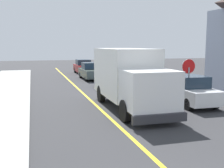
{
  "coord_description": "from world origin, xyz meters",
  "views": [
    {
      "loc": [
        -3.41,
        -3.6,
        3.38
      ],
      "look_at": [
        0.52,
        9.81,
        1.4
      ],
      "focal_mm": 43.97,
      "sensor_mm": 36.0,
      "label": 1
    }
  ],
  "objects": [
    {
      "name": "box_truck",
      "position": [
        1.55,
        10.12,
        1.77
      ],
      "size": [
        2.46,
        7.2,
        3.2
      ],
      "color": "silver",
      "rests_on": "ground"
    },
    {
      "name": "parked_car_far",
      "position": [
        2.56,
        29.03,
        0.79
      ],
      "size": [
        1.84,
        4.42,
        1.67
      ],
      "color": "maroon",
      "rests_on": "ground"
    },
    {
      "name": "parked_car_near",
      "position": [
        2.6,
        17.01,
        0.79
      ],
      "size": [
        1.84,
        4.42,
        1.67
      ],
      "color": "#2D4793",
      "rests_on": "ground"
    },
    {
      "name": "centre_line_yellow",
      "position": [
        0.0,
        10.0,
        0.0
      ],
      "size": [
        0.16,
        56.0,
        0.01
      ],
      "primitive_type": "cube",
      "color": "gold",
      "rests_on": "ground"
    },
    {
      "name": "stop_sign",
      "position": [
        4.7,
        9.37,
        1.86
      ],
      "size": [
        0.8,
        0.1,
        2.65
      ],
      "color": "gray",
      "rests_on": "ground"
    },
    {
      "name": "parked_car_mid",
      "position": [
        2.24,
        23.13,
        0.79
      ],
      "size": [
        1.86,
        4.42,
        1.67
      ],
      "color": "#4C564C",
      "rests_on": "ground"
    },
    {
      "name": "parked_van_across",
      "position": [
        5.2,
        10.05,
        0.79
      ],
      "size": [
        1.96,
        4.46,
        1.67
      ],
      "color": "silver",
      "rests_on": "ground"
    }
  ]
}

